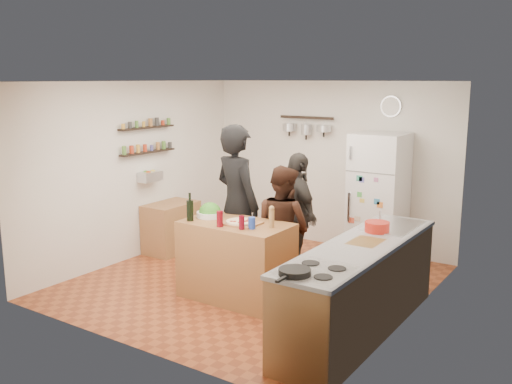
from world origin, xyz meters
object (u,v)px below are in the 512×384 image
Objects in this scene: prep_island at (236,261)px; fridge at (378,198)px; salad_bowl at (210,214)px; side_table at (171,227)px; wine_bottle at (190,211)px; skillet at (295,272)px; wall_clock at (391,106)px; red_bowl at (377,227)px; pepper_mill at (272,219)px; person_left at (237,204)px; counter_run at (360,289)px; person_center at (283,228)px; salt_canister at (252,223)px; person_back at (298,214)px.

prep_island is 0.69× the size of fridge.
salad_bowl is 0.40× the size of side_table.
wine_bottle reaches higher than skillet.
red_bowl is at bearing -71.64° from wall_clock.
fridge reaches higher than pepper_mill.
salad_bowl is 0.87m from pepper_mill.
prep_island is 0.65m from salad_bowl.
person_left reaches higher than side_table.
counter_run is 3.22m from wall_clock.
salad_bowl is 2.54m from fridge.
red_bowl is (1.51, 0.49, 0.52)m from prep_island.
side_table is (-3.34, 2.14, -0.58)m from skillet.
pepper_mill is at bearing -21.28° from side_table.
prep_island is 4.74× the size of red_bowl.
person_center reaches higher than side_table.
salad_bowl is at bearing 177.78° from counter_run.
pepper_mill is 0.25× the size of side_table.
salad_bowl is at bearing 48.10° from person_center.
side_table is (-1.88, 0.96, -0.09)m from prep_island.
wine_bottle is 2.15m from counter_run.
fridge reaches higher than salt_canister.
salt_canister is at bearing 130.66° from person_back.
salt_canister is at bearing -131.42° from pepper_mill.
wall_clock is at bearing 64.33° from salad_bowl.
skillet is at bearing -42.50° from salt_canister.
wall_clock is at bearing 31.45° from side_table.
wine_bottle is 1.22× the size of pepper_mill.
person_center is at bearing 35.66° from salad_bowl.
pepper_mill is at bearing 0.00° from salad_bowl.
person_back reaches higher than skillet.
person_center is 1.43m from counter_run.
wine_bottle reaches higher than red_bowl.
person_center is 0.95× the size of person_back.
wall_clock is at bearing -78.93° from person_back.
person_left is 2.43m from skillet.
person_left is at bearing 75.67° from wine_bottle.
salad_bowl reaches higher than side_table.
person_left is 1.11× the size of fridge.
wine_bottle is 0.88× the size of skillet.
person_back is at bearing 4.78° from side_table.
counter_run is at bearing -15.98° from side_table.
counter_run is at bearing -2.22° from salad_bowl.
fridge is at bearing -104.36° from person_left.
pepper_mill is 1.59m from skillet.
prep_island is 6.35× the size of pepper_mill.
counter_run is at bearing -71.94° from fridge.
prep_island is at bearing 75.10° from person_center.
person_left is at bearing -179.29° from red_bowl.
person_center is at bearing 62.66° from prep_island.
pepper_mill is 1.52× the size of salt_canister.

